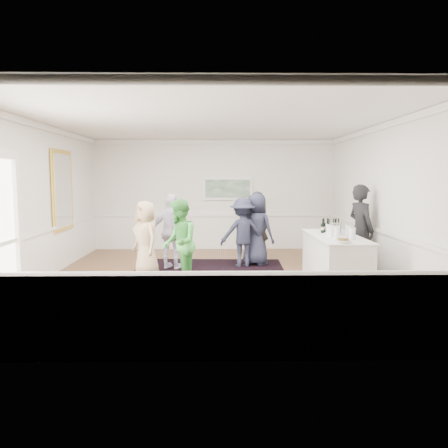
{
  "coord_description": "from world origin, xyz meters",
  "views": [
    {
      "loc": [
        0.1,
        -8.79,
        2.08
      ],
      "look_at": [
        0.24,
        0.2,
        1.14
      ],
      "focal_mm": 35.0,
      "sensor_mm": 36.0,
      "label": 1
    }
  ],
  "objects_px": {
    "guest_navy": "(256,229)",
    "ice_bucket": "(335,229)",
    "guest_green": "(179,243)",
    "guest_lilac": "(172,232)",
    "nut_bowl": "(343,241)",
    "guest_tan": "(146,239)",
    "guest_dark_a": "(243,232)",
    "bartender": "(361,230)",
    "serving_table": "(335,259)",
    "guest_dark_b": "(256,227)"
  },
  "relations": [
    {
      "from": "guest_green",
      "to": "nut_bowl",
      "type": "bearing_deg",
      "value": 68.36
    },
    {
      "from": "guest_tan",
      "to": "guest_dark_a",
      "type": "xyz_separation_m",
      "value": [
        2.1,
        1.02,
        0.01
      ]
    },
    {
      "from": "serving_table",
      "to": "guest_dark_a",
      "type": "relative_size",
      "value": 1.45
    },
    {
      "from": "guest_green",
      "to": "guest_dark_b",
      "type": "xyz_separation_m",
      "value": [
        1.69,
        2.48,
        0.04
      ]
    },
    {
      "from": "guest_tan",
      "to": "guest_navy",
      "type": "bearing_deg",
      "value": 79.59
    },
    {
      "from": "guest_green",
      "to": "guest_dark_b",
      "type": "distance_m",
      "value": 3.01
    },
    {
      "from": "guest_green",
      "to": "nut_bowl",
      "type": "xyz_separation_m",
      "value": [
        2.94,
        -0.75,
        0.15
      ]
    },
    {
      "from": "guest_green",
      "to": "ice_bucket",
      "type": "xyz_separation_m",
      "value": [
        3.1,
        0.38,
        0.22
      ]
    },
    {
      "from": "serving_table",
      "to": "guest_lilac",
      "type": "bearing_deg",
      "value": 157.27
    },
    {
      "from": "serving_table",
      "to": "guest_green",
      "type": "height_order",
      "value": "guest_green"
    },
    {
      "from": "serving_table",
      "to": "ice_bucket",
      "type": "distance_m",
      "value": 0.61
    },
    {
      "from": "bartender",
      "to": "guest_lilac",
      "type": "bearing_deg",
      "value": 61.34
    },
    {
      "from": "guest_lilac",
      "to": "guest_dark_b",
      "type": "height_order",
      "value": "guest_dark_b"
    },
    {
      "from": "guest_navy",
      "to": "ice_bucket",
      "type": "bearing_deg",
      "value": 166.52
    },
    {
      "from": "guest_green",
      "to": "bartender",
      "type": "bearing_deg",
      "value": 97.47
    },
    {
      "from": "guest_lilac",
      "to": "ice_bucket",
      "type": "xyz_separation_m",
      "value": [
        3.4,
        -1.24,
        0.2
      ]
    },
    {
      "from": "guest_tan",
      "to": "guest_dark_b",
      "type": "relative_size",
      "value": 0.92
    },
    {
      "from": "guest_tan",
      "to": "guest_green",
      "type": "distance_m",
      "value": 1.15
    },
    {
      "from": "ice_bucket",
      "to": "guest_green",
      "type": "bearing_deg",
      "value": -172.99
    },
    {
      "from": "serving_table",
      "to": "guest_tan",
      "type": "height_order",
      "value": "guest_tan"
    },
    {
      "from": "bartender",
      "to": "ice_bucket",
      "type": "xyz_separation_m",
      "value": [
        -0.73,
        -0.64,
        0.09
      ]
    },
    {
      "from": "guest_lilac",
      "to": "guest_tan",
      "type": "bearing_deg",
      "value": 78.0
    },
    {
      "from": "guest_tan",
      "to": "nut_bowl",
      "type": "relative_size",
      "value": 5.8
    },
    {
      "from": "nut_bowl",
      "to": "guest_navy",
      "type": "bearing_deg",
      "value": 114.52
    },
    {
      "from": "guest_green",
      "to": "guest_lilac",
      "type": "distance_m",
      "value": 1.65
    },
    {
      "from": "guest_dark_b",
      "to": "nut_bowl",
      "type": "bearing_deg",
      "value": 104.47
    },
    {
      "from": "ice_bucket",
      "to": "guest_dark_b",
      "type": "bearing_deg",
      "value": 123.74
    },
    {
      "from": "guest_dark_a",
      "to": "ice_bucket",
      "type": "height_order",
      "value": "guest_dark_a"
    },
    {
      "from": "guest_tan",
      "to": "guest_dark_b",
      "type": "distance_m",
      "value": 2.97
    },
    {
      "from": "guest_navy",
      "to": "nut_bowl",
      "type": "xyz_separation_m",
      "value": [
        1.27,
        -2.79,
        0.13
      ]
    },
    {
      "from": "serving_table",
      "to": "bartender",
      "type": "xyz_separation_m",
      "value": [
        0.77,
        0.81,
        0.5
      ]
    },
    {
      "from": "guest_dark_b",
      "to": "guest_tan",
      "type": "bearing_deg",
      "value": 26.93
    },
    {
      "from": "guest_green",
      "to": "guest_navy",
      "type": "distance_m",
      "value": 2.64
    },
    {
      "from": "guest_dark_a",
      "to": "guest_navy",
      "type": "relative_size",
      "value": 0.94
    },
    {
      "from": "ice_bucket",
      "to": "nut_bowl",
      "type": "relative_size",
      "value": 0.94
    },
    {
      "from": "guest_lilac",
      "to": "ice_bucket",
      "type": "distance_m",
      "value": 3.63
    },
    {
      "from": "nut_bowl",
      "to": "guest_lilac",
      "type": "bearing_deg",
      "value": 143.91
    },
    {
      "from": "guest_tan",
      "to": "ice_bucket",
      "type": "bearing_deg",
      "value": 46.65
    },
    {
      "from": "bartender",
      "to": "serving_table",
      "type": "bearing_deg",
      "value": 116.2
    },
    {
      "from": "guest_dark_b",
      "to": "nut_bowl",
      "type": "relative_size",
      "value": 6.33
    },
    {
      "from": "guest_lilac",
      "to": "bartender",
      "type": "bearing_deg",
      "value": -168.86
    },
    {
      "from": "bartender",
      "to": "guest_lilac",
      "type": "xyz_separation_m",
      "value": [
        -4.14,
        0.6,
        -0.11
      ]
    },
    {
      "from": "guest_green",
      "to": "guest_dark_b",
      "type": "relative_size",
      "value": 0.96
    },
    {
      "from": "bartender",
      "to": "ice_bucket",
      "type": "distance_m",
      "value": 0.98
    },
    {
      "from": "guest_tan",
      "to": "guest_navy",
      "type": "relative_size",
      "value": 0.93
    },
    {
      "from": "bartender",
      "to": "guest_dark_b",
      "type": "distance_m",
      "value": 2.6
    },
    {
      "from": "guest_green",
      "to": "guest_tan",
      "type": "bearing_deg",
      "value": -144.63
    },
    {
      "from": "guest_dark_a",
      "to": "nut_bowl",
      "type": "height_order",
      "value": "guest_dark_a"
    },
    {
      "from": "bartender",
      "to": "guest_dark_b",
      "type": "bearing_deg",
      "value": 35.17
    },
    {
      "from": "nut_bowl",
      "to": "guest_green",
      "type": "bearing_deg",
      "value": 165.73
    }
  ]
}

